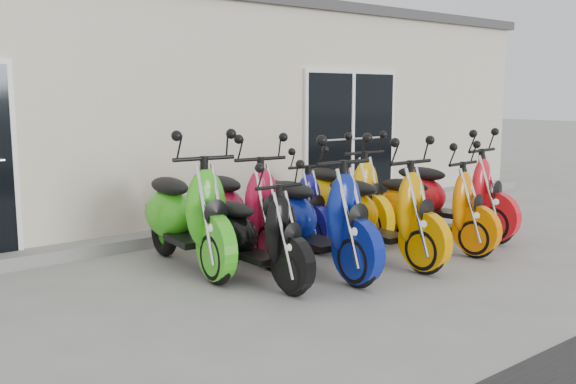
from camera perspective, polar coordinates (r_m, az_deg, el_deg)
name	(u,v)px	position (r m, az deg, el deg)	size (l,w,h in m)	color
ground	(321,262)	(7.46, 2.91, -6.25)	(80.00, 80.00, 0.00)	gray
building	(122,113)	(11.61, -14.52, 6.84)	(14.00, 6.00, 3.20)	beige
roof_cap	(118,13)	(11.69, -14.85, 15.09)	(14.20, 6.20, 0.16)	#3F3F42
front_step	(224,228)	(9.01, -5.70, -3.18)	(14.00, 0.40, 0.15)	gray
door_right	(351,135)	(10.59, 5.63, 5.07)	(2.02, 0.08, 2.22)	black
scooter_front_black	(255,221)	(6.53, -2.98, -2.58)	(0.64, 1.75, 1.29)	black
scooter_front_blue	(314,202)	(6.90, 2.37, -0.94)	(0.76, 2.08, 1.54)	navy
scooter_front_orange_a	(379,199)	(7.40, 8.07, -0.59)	(0.73, 2.00, 1.48)	#DA8B00
scooter_front_orange_b	(431,195)	(8.13, 12.61, -0.25)	(0.68, 1.86, 1.38)	orange
scooter_front_red	(449,182)	(8.90, 14.11, 0.84)	(0.73, 2.02, 1.49)	red
scooter_back_green	(186,199)	(7.11, -9.07, -0.59)	(0.78, 2.13, 1.58)	green
scooter_back_red	(240,195)	(7.56, -4.28, -0.25)	(0.74, 2.03, 1.50)	#BF1236
scooter_back_blue	(289,195)	(8.20, 0.13, -0.25)	(0.64, 1.75, 1.30)	navy
scooter_back_yellow	(343,184)	(8.65, 4.90, 0.74)	(0.72, 1.98, 1.46)	#E4A703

